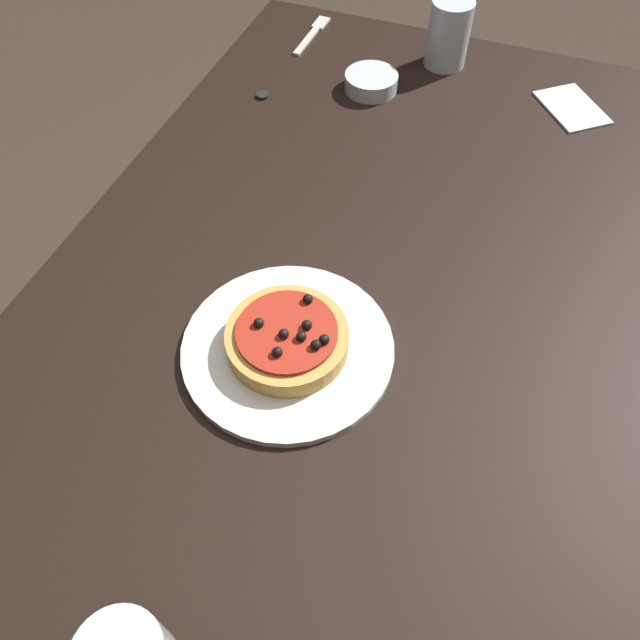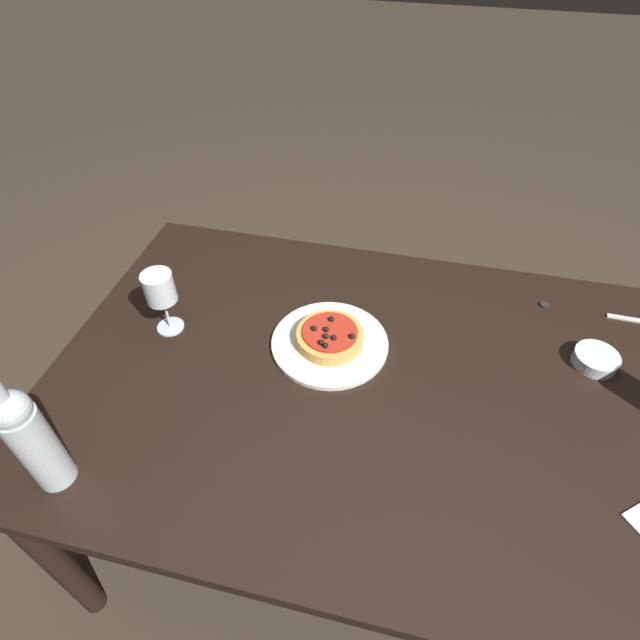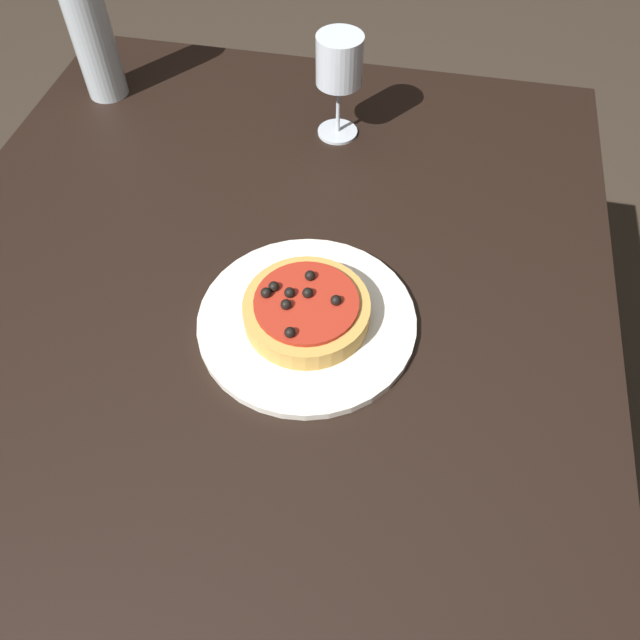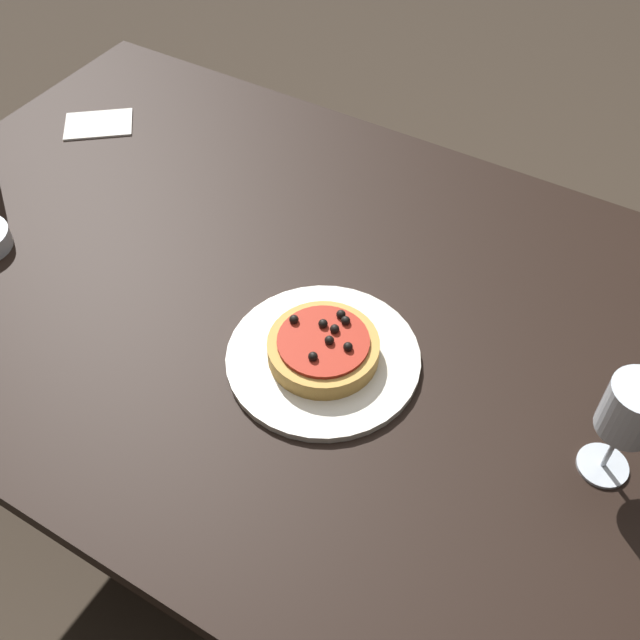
# 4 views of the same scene
# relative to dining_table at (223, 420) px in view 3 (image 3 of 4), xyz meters

# --- Properties ---
(ground_plane) EXTENTS (14.00, 14.00, 0.00)m
(ground_plane) POSITION_rel_dining_table_xyz_m (0.00, 0.00, -0.63)
(ground_plane) COLOR #382D23
(dining_table) EXTENTS (1.52, 0.99, 0.70)m
(dining_table) POSITION_rel_dining_table_xyz_m (0.00, 0.00, 0.00)
(dining_table) COLOR black
(dining_table) RESTS_ON ground_plane
(dinner_plate) EXTENTS (0.29, 0.29, 0.01)m
(dinner_plate) POSITION_rel_dining_table_xyz_m (-0.13, 0.09, 0.08)
(dinner_plate) COLOR white
(dinner_plate) RESTS_ON dining_table
(pizza) EXTENTS (0.16, 0.16, 0.05)m
(pizza) POSITION_rel_dining_table_xyz_m (-0.13, 0.09, 0.10)
(pizza) COLOR gold
(pizza) RESTS_ON dinner_plate
(wine_glass) EXTENTS (0.07, 0.07, 0.17)m
(wine_glass) POSITION_rel_dining_table_xyz_m (-0.54, 0.05, 0.20)
(wine_glass) COLOR silver
(wine_glass) RESTS_ON dining_table
(wine_bottle) EXTENTS (0.07, 0.07, 0.32)m
(wine_bottle) POSITION_rel_dining_table_xyz_m (-0.57, -0.38, 0.21)
(wine_bottle) COLOR #B2BCC1
(wine_bottle) RESTS_ON dining_table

